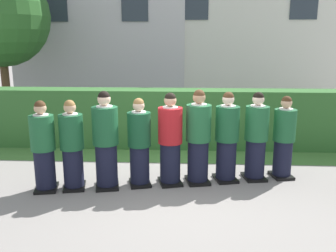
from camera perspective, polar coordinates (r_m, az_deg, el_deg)
name	(u,v)px	position (r m, az deg, el deg)	size (l,w,h in m)	color
ground_plane	(168,183)	(6.63, 0.00, -8.87)	(60.00, 60.00, 0.00)	gray
student_front_row_0	(43,148)	(6.45, -18.86, -3.33)	(0.44, 0.50, 1.54)	black
student_front_row_1	(72,147)	(6.38, -14.71, -3.23)	(0.44, 0.51, 1.54)	black
student_front_row_2	(106,142)	(6.30, -9.68, -2.54)	(0.48, 0.57, 1.68)	black
student_front_row_3	(139,144)	(6.35, -4.49, -2.89)	(0.45, 0.53, 1.55)	black
student_in_red_blazer	(170,141)	(6.37, 0.34, -2.39)	(0.48, 0.56, 1.63)	black
student_front_row_5	(198,139)	(6.45, 4.75, -2.05)	(0.48, 0.57, 1.68)	black
student_front_row_6	(227,139)	(6.61, 9.15, -2.03)	(0.47, 0.55, 1.62)	black
student_front_row_7	(256,138)	(6.78, 13.57, -1.89)	(0.44, 0.51, 1.61)	black
student_front_row_8	(284,139)	(7.02, 17.60, -2.00)	(0.43, 0.52, 1.53)	black
hedge	(173,118)	(8.67, 0.82, 1.20)	(10.48, 0.70, 1.37)	#33662D
school_building_main	(108,2)	(15.32, -9.38, 18.54)	(6.47, 4.59, 7.74)	silver
lawn_strip	(172,156)	(8.07, 0.59, -4.73)	(10.48, 0.90, 0.01)	#477A38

